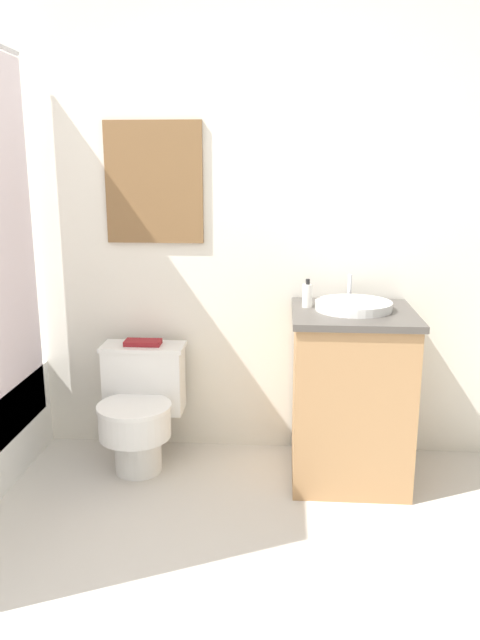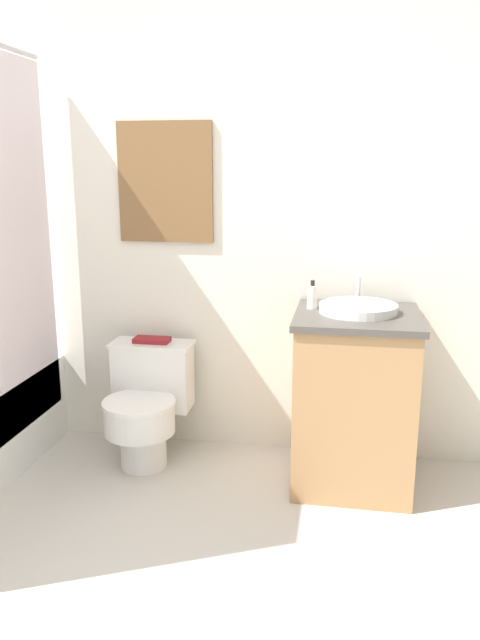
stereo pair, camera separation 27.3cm
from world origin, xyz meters
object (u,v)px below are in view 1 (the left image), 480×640
object	(u,v)px
soap_bottle	(307,295)
toilet	(140,406)
sink	(353,305)
book_on_tank	(143,343)

from	to	relation	value
soap_bottle	toilet	bearing A→B (deg)	-178.07
sink	soap_bottle	world-z (taller)	soap_bottle
sink	toilet	bearing A→B (deg)	179.03
toilet	sink	size ratio (longest dim) A/B	1.53
toilet	book_on_tank	distance (m)	0.31
sink	book_on_tank	world-z (taller)	sink
soap_bottle	book_on_tank	xyz separation A→B (m)	(-0.81, 0.09, -0.27)
sink	soap_bottle	bearing A→B (deg)	168.00
toilet	soap_bottle	distance (m)	0.99
soap_bottle	sink	bearing A→B (deg)	-12.00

